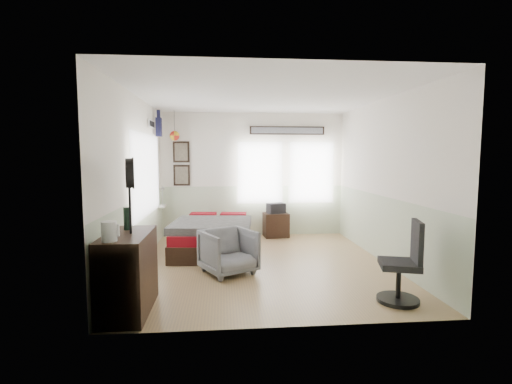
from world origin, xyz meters
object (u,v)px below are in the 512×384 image
(bed, at_px, (214,236))
(task_chair, at_px, (404,269))
(dresser, at_px, (128,273))
(nightstand, at_px, (276,225))
(armchair, at_px, (229,252))

(bed, relative_size, task_chair, 2.00)
(dresser, height_order, nightstand, dresser)
(bed, distance_m, dresser, 2.74)
(bed, xyz_separation_m, task_chair, (2.34, -2.60, 0.12))
(nightstand, bearing_deg, task_chair, -79.80)
(bed, height_order, dresser, dresser)
(bed, distance_m, task_chair, 3.50)
(task_chair, bearing_deg, armchair, 163.62)
(dresser, bearing_deg, nightstand, 59.29)
(bed, relative_size, dresser, 2.01)
(armchair, relative_size, task_chair, 0.73)
(armchair, distance_m, task_chair, 2.46)
(dresser, bearing_deg, armchair, 48.19)
(armchair, height_order, task_chair, task_chair)
(bed, bearing_deg, task_chair, -41.88)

